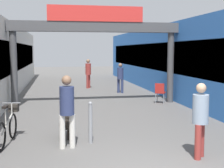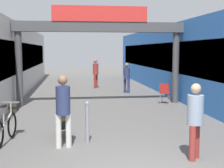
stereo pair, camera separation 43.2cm
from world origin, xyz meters
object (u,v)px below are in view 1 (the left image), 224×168
bicycle_silver_second (9,126)px  pedestrian_elderly_walking (88,71)px  cafe_chair_red_nearer (160,91)px  pedestrian_companion (200,116)px  pedestrian_with_dog (67,107)px  bollard_post_metal (90,122)px  dog_on_leash (65,124)px  pedestrian_carrying_crate (120,76)px

bicycle_silver_second → pedestrian_elderly_walking: bearing=74.2°
cafe_chair_red_nearer → pedestrian_elderly_walking: bearing=112.4°
pedestrian_companion → cafe_chair_red_nearer: pedestrian_companion is taller
pedestrian_with_dog → bollard_post_metal: size_ratio=1.65×
dog_on_leash → bicycle_silver_second: size_ratio=0.47×
pedestrian_companion → pedestrian_carrying_crate: bearing=87.7°
dog_on_leash → bollard_post_metal: bollard_post_metal is taller
pedestrian_companion → dog_on_leash: pedestrian_companion is taller
bicycle_silver_second → dog_on_leash: bearing=10.9°
bollard_post_metal → pedestrian_elderly_walking: bearing=84.4°
pedestrian_carrying_crate → pedestrian_with_dog: bearing=-109.0°
bicycle_silver_second → bollard_post_metal: bollard_post_metal is taller
pedestrian_with_dog → pedestrian_carrying_crate: bearing=71.0°
pedestrian_carrying_crate → bicycle_silver_second: size_ratio=0.96×
pedestrian_companion → pedestrian_elderly_walking: 12.96m
pedestrian_carrying_crate → dog_on_leash: (-3.23, -8.33, -0.56)m
cafe_chair_red_nearer → pedestrian_with_dog: bearing=-126.8°
pedestrian_carrying_crate → cafe_chair_red_nearer: size_ratio=1.82×
dog_on_leash → bicycle_silver_second: (-1.40, -0.27, 0.07)m
pedestrian_with_dog → dog_on_leash: pedestrian_with_dog is taller
pedestrian_carrying_crate → bollard_post_metal: size_ratio=1.54×
pedestrian_companion → bollard_post_metal: bearing=145.7°
pedestrian_with_dog → pedestrian_carrying_crate: (3.20, 9.28, -0.07)m
dog_on_leash → cafe_chair_red_nearer: size_ratio=0.89×
pedestrian_carrying_crate → cafe_chair_red_nearer: 3.80m
pedestrian_companion → bicycle_silver_second: (-4.20, 1.86, -0.49)m
pedestrian_with_dog → bicycle_silver_second: pedestrian_with_dog is taller
bicycle_silver_second → bollard_post_metal: bearing=-10.4°
bollard_post_metal → cafe_chair_red_nearer: bearing=55.7°
pedestrian_carrying_crate → cafe_chair_red_nearer: pedestrian_carrying_crate is taller
cafe_chair_red_nearer → pedestrian_companion: bearing=-102.0°
pedestrian_companion → dog_on_leash: 3.57m
pedestrian_elderly_walking → cafe_chair_red_nearer: bearing=-67.6°
pedestrian_carrying_crate → bollard_post_metal: (-2.62, -8.96, -0.39)m
pedestrian_companion → bollard_post_metal: size_ratio=1.55×
pedestrian_elderly_walking → pedestrian_companion: bearing=-85.2°
pedestrian_carrying_crate → cafe_chair_red_nearer: (1.02, -3.64, -0.38)m
pedestrian_companion → pedestrian_elderly_walking: bearing=94.8°
pedestrian_elderly_walking → bollard_post_metal: size_ratio=1.69×
pedestrian_with_dog → dog_on_leash: 1.14m
pedestrian_elderly_walking → cafe_chair_red_nearer: 6.62m
pedestrian_carrying_crate → pedestrian_elderly_walking: 2.88m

